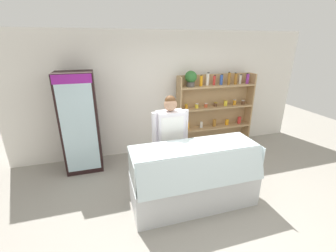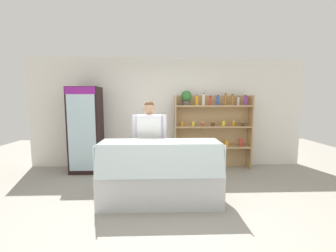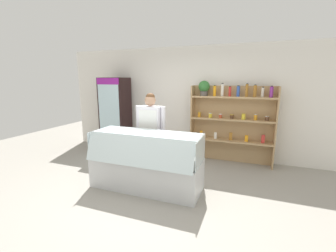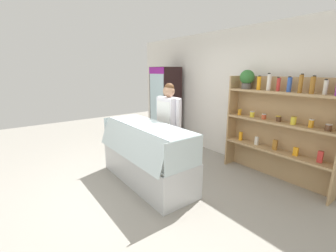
{
  "view_description": "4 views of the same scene",
  "coord_description": "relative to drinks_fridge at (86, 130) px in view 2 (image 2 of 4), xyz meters",
  "views": [
    {
      "loc": [
        -1.43,
        -2.61,
        2.46
      ],
      "look_at": [
        -0.38,
        0.88,
        1.09
      ],
      "focal_mm": 24.0,
      "sensor_mm": 36.0,
      "label": 1
    },
    {
      "loc": [
        -0.17,
        -3.38,
        1.67
      ],
      "look_at": [
        -0.04,
        0.62,
        1.2
      ],
      "focal_mm": 24.0,
      "sensor_mm": 36.0,
      "label": 2
    },
    {
      "loc": [
        1.5,
        -3.23,
        1.9
      ],
      "look_at": [
        0.02,
        0.7,
        1.03
      ],
      "focal_mm": 24.0,
      "sensor_mm": 36.0,
      "label": 3
    },
    {
      "loc": [
        2.88,
        -1.73,
        1.87
      ],
      "look_at": [
        -0.1,
        0.54,
        0.94
      ],
      "focal_mm": 24.0,
      "sensor_mm": 36.0,
      "label": 4
    }
  ],
  "objects": [
    {
      "name": "back_wall",
      "position": [
        1.89,
        0.46,
        0.37
      ],
      "size": [
        6.8,
        0.1,
        2.7
      ],
      "primitive_type": "cube",
      "color": "white",
      "rests_on": "ground"
    },
    {
      "name": "shelving_unit",
      "position": [
        2.92,
        0.17,
        0.08
      ],
      "size": [
        1.85,
        0.29,
        1.88
      ],
      "color": "tan",
      "rests_on": "ground"
    },
    {
      "name": "drinks_fridge",
      "position": [
        0.0,
        0.0,
        0.0
      ],
      "size": [
        0.68,
        0.57,
        1.96
      ],
      "color": "black",
      "rests_on": "ground"
    },
    {
      "name": "shop_clerk",
      "position": [
        1.51,
        -1.04,
        -0.0
      ],
      "size": [
        0.64,
        0.25,
        1.65
      ],
      "color": "#4C4233",
      "rests_on": "ground"
    },
    {
      "name": "deli_display_case",
      "position": [
        1.7,
        -1.66,
        -0.67
      ],
      "size": [
        1.94,
        0.78,
        1.01
      ],
      "color": "silver",
      "rests_on": "ground"
    },
    {
      "name": "ground_plane",
      "position": [
        1.89,
        -1.8,
        -0.98
      ],
      "size": [
        12.0,
        12.0,
        0.0
      ],
      "primitive_type": "plane",
      "color": "gray"
    }
  ]
}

